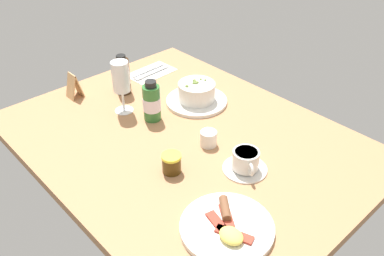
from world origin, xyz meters
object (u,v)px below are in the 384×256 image
(coffee_cup, at_px, (246,162))
(menu_card, at_px, (74,85))
(wine_glass, at_px, (121,79))
(cutlery_setting, at_px, (150,72))
(sauce_bottle_brown, at_px, (123,76))
(porridge_bowl, at_px, (197,94))
(creamer_jug, at_px, (208,138))
(jam_jar, at_px, (172,163))
(sauce_bottle_green, at_px, (152,102))
(breakfast_plate, at_px, (227,227))

(coffee_cup, height_order, menu_card, menu_card)
(wine_glass, height_order, menu_card, wine_glass)
(wine_glass, bearing_deg, menu_card, 20.29)
(cutlery_setting, bearing_deg, sauce_bottle_brown, 109.91)
(porridge_bowl, xyz_separation_m, sauce_bottle_brown, (0.23, 0.15, 0.03))
(porridge_bowl, height_order, cutlery_setting, porridge_bowl)
(porridge_bowl, relative_size, sauce_bottle_brown, 1.45)
(creamer_jug, height_order, menu_card, menu_card)
(porridge_bowl, distance_m, creamer_jug, 0.25)
(creamer_jug, bearing_deg, menu_card, 15.62)
(coffee_cup, distance_m, menu_card, 0.70)
(wine_glass, distance_m, sauce_bottle_brown, 0.14)
(jam_jar, bearing_deg, coffee_cup, -130.93)
(cutlery_setting, xyz_separation_m, sauce_bottle_green, (-0.27, 0.20, 0.06))
(sauce_bottle_green, bearing_deg, wine_glass, 20.89)
(breakfast_plate, bearing_deg, coffee_cup, -59.34)
(creamer_jug, bearing_deg, coffee_cup, 177.21)
(wine_glass, distance_m, sauce_bottle_green, 0.13)
(cutlery_setting, distance_m, menu_card, 0.32)
(creamer_jug, bearing_deg, sauce_bottle_green, 8.72)
(porridge_bowl, xyz_separation_m, coffee_cup, (-0.36, 0.15, -0.01))
(cutlery_setting, bearing_deg, wine_glass, 124.33)
(sauce_bottle_green, bearing_deg, sauce_bottle_brown, -9.02)
(wine_glass, bearing_deg, sauce_bottle_brown, -35.45)
(creamer_jug, bearing_deg, cutlery_setting, -18.27)
(coffee_cup, xyz_separation_m, creamer_jug, (0.15, -0.01, -0.00))
(coffee_cup, bearing_deg, jam_jar, 49.07)
(sauce_bottle_brown, bearing_deg, creamer_jug, -179.78)
(sauce_bottle_green, xyz_separation_m, breakfast_plate, (-0.50, 0.17, -0.05))
(sauce_bottle_brown, distance_m, menu_card, 0.18)
(menu_card, bearing_deg, jam_jar, 178.65)
(porridge_bowl, height_order, sauce_bottle_green, sauce_bottle_green)
(coffee_cup, relative_size, breakfast_plate, 0.56)
(wine_glass, height_order, breakfast_plate, wine_glass)
(cutlery_setting, relative_size, sauce_bottle_brown, 1.30)
(jam_jar, relative_size, sauce_bottle_brown, 0.39)
(cutlery_setting, bearing_deg, menu_card, 83.53)
(sauce_bottle_brown, bearing_deg, breakfast_plate, 163.99)
(creamer_jug, distance_m, jam_jar, 0.16)
(menu_card, bearing_deg, cutlery_setting, -96.47)
(jam_jar, bearing_deg, cutlery_setting, -32.25)
(coffee_cup, height_order, sauce_bottle_brown, sauce_bottle_brown)
(sauce_bottle_brown, bearing_deg, sauce_bottle_green, 170.98)
(breakfast_plate, bearing_deg, cutlery_setting, -25.66)
(cutlery_setting, distance_m, jam_jar, 0.61)
(breakfast_plate, height_order, menu_card, menu_card)
(creamer_jug, distance_m, breakfast_plate, 0.34)
(coffee_cup, xyz_separation_m, menu_card, (0.69, 0.14, 0.02))
(creamer_jug, distance_m, wine_glass, 0.36)
(sauce_bottle_brown, bearing_deg, jam_jar, 160.66)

